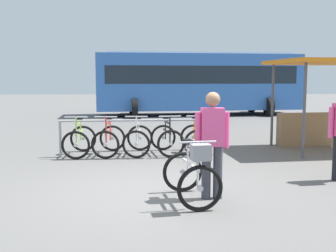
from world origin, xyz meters
The scene contains 11 objects.
ground_plane centered at (0.00, 0.00, 0.00)m, with size 80.00×80.00×0.00m, color #605E5B.
bike_rack_rail centered at (-0.22, 3.06, 0.68)m, with size 3.90×0.28×0.88m.
racked_bike_lime centered at (-1.73, 3.15, 0.37)m, with size 0.67×1.10×0.97m.
racked_bike_red centered at (-1.03, 3.19, 0.37)m, with size 0.72×1.13×0.97m.
racked_bike_white centered at (-0.33, 3.23, 0.37)m, with size 0.71×1.14×0.97m.
racked_bike_black centered at (0.37, 3.27, 0.37)m, with size 0.82×1.19×0.97m.
racked_bike_orange centered at (1.06, 3.31, 0.37)m, with size 0.67×1.10×0.97m.
featured_bicycle centered at (0.61, -0.68, 0.45)m, with size 0.83×1.23×0.97m.
person_with_featured_bike centered at (0.93, -0.48, 0.91)m, with size 0.53×0.22×1.64m.
bus_distant centered at (2.28, 13.88, 1.74)m, with size 10.20×4.08×3.08m.
market_stall centered at (4.63, 3.99, 1.39)m, with size 3.35×2.65×2.30m.
Camera 1 is at (0.04, -6.57, 1.85)m, focal length 43.64 mm.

